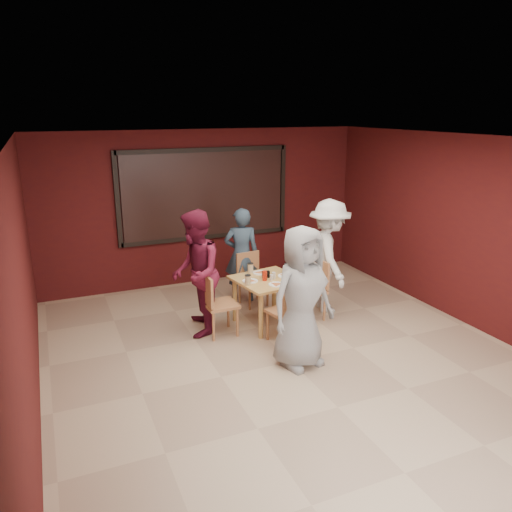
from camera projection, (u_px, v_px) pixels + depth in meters
name	position (u px, v px, depth m)	size (l,w,h in m)	color
floor	(291.00, 362.00, 6.46)	(7.00, 7.00, 0.00)	tan
window_blinds	(206.00, 194.00, 9.02)	(3.00, 0.02, 1.50)	black
dining_table	(268.00, 284.00, 7.42)	(1.05, 1.05, 0.87)	tan
chair_front	(289.00, 309.00, 6.82)	(0.52, 0.52, 0.90)	#BB7D48
chair_back	(251.00, 275.00, 8.25)	(0.46, 0.46, 0.87)	#BB7D48
chair_left	(216.00, 301.00, 7.08)	(0.45, 0.45, 0.92)	#BB7D48
chair_right	(313.00, 286.00, 7.66)	(0.49, 0.49, 0.93)	#BB7D48
diner_front	(302.00, 297.00, 6.16)	(0.89, 0.58, 1.82)	gray
diner_back	(242.00, 255.00, 8.32)	(0.58, 0.38, 1.59)	#304356
diner_left	(196.00, 273.00, 7.05)	(0.88, 0.69, 1.81)	maroon
diner_right	(329.00, 256.00, 7.89)	(1.17, 0.67, 1.80)	silver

